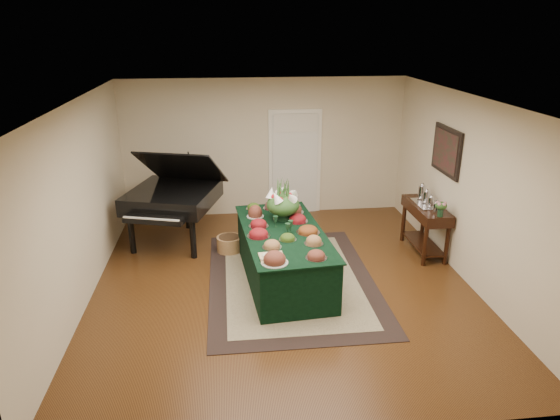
{
  "coord_description": "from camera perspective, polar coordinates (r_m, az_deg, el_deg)",
  "views": [
    {
      "loc": [
        -0.78,
        -6.58,
        3.64
      ],
      "look_at": [
        0.0,
        0.3,
        1.05
      ],
      "focal_mm": 32.0,
      "sensor_mm": 36.0,
      "label": 1
    }
  ],
  "objects": [
    {
      "name": "mahogany_sideboard",
      "position": [
        8.61,
        16.33,
        -0.68
      ],
      "size": [
        0.45,
        1.18,
        0.84
      ],
      "color": "black",
      "rests_on": "ground"
    },
    {
      "name": "kitchen_doorway",
      "position": [
        9.99,
        1.71,
        5.32
      ],
      "size": [
        1.05,
        0.07,
        2.1
      ],
      "color": "white",
      "rests_on": "ground"
    },
    {
      "name": "floral_centerpiece",
      "position": [
        7.62,
        0.34,
        1.08
      ],
      "size": [
        0.53,
        0.53,
        0.53
      ],
      "color": "black",
      "rests_on": "buffet_table"
    },
    {
      "name": "pink_bouquet",
      "position": [
        8.05,
        17.93,
        0.42
      ],
      "size": [
        0.2,
        0.2,
        0.25
      ],
      "color": "black",
      "rests_on": "mahogany_sideboard"
    },
    {
      "name": "green_goblets",
      "position": [
        7.27,
        0.51,
        -1.78
      ],
      "size": [
        0.28,
        0.38,
        0.18
      ],
      "color": "black",
      "rests_on": "buffet_table"
    },
    {
      "name": "tea_service",
      "position": [
        8.53,
        16.49,
        1.29
      ],
      "size": [
        0.34,
        0.74,
        0.3
      ],
      "color": "silver",
      "rests_on": "mahogany_sideboard"
    },
    {
      "name": "cutting_board",
      "position": [
        6.49,
        -0.95,
        -5.16
      ],
      "size": [
        0.35,
        0.35,
        0.1
      ],
      "color": "tan",
      "rests_on": "buffet_table"
    },
    {
      "name": "wicker_basket",
      "position": [
        8.53,
        -5.82,
        -3.89
      ],
      "size": [
        0.42,
        0.42,
        0.26
      ],
      "primitive_type": "cylinder",
      "color": "#9A6B3E",
      "rests_on": "ground"
    },
    {
      "name": "area_rug",
      "position": [
        7.62,
        1.3,
        -7.95
      ],
      "size": [
        2.46,
        3.44,
        0.01
      ],
      "color": "black",
      "rests_on": "ground"
    },
    {
      "name": "food_platters",
      "position": [
        7.36,
        0.19,
        -1.84
      ],
      "size": [
        1.06,
        2.37,
        0.15
      ],
      "color": "silver",
      "rests_on": "buffet_table"
    },
    {
      "name": "grand_piano",
      "position": [
        8.79,
        -12.12,
        1.53
      ],
      "size": [
        1.83,
        1.94,
        1.71
      ],
      "color": "black",
      "rests_on": "ground"
    },
    {
      "name": "wall_painting",
      "position": [
        8.39,
        18.49,
        6.43
      ],
      "size": [
        0.05,
        0.95,
        0.75
      ],
      "color": "black",
      "rests_on": "ground"
    },
    {
      "name": "ground",
      "position": [
        7.56,
        0.26,
        -8.28
      ],
      "size": [
        6.0,
        6.0,
        0.0
      ],
      "primitive_type": "plane",
      "color": "black",
      "rests_on": "ground"
    },
    {
      "name": "buffet_table",
      "position": [
        7.47,
        0.39,
        -5.2
      ],
      "size": [
        1.34,
        2.51,
        0.79
      ],
      "color": "black",
      "rests_on": "ground"
    }
  ]
}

